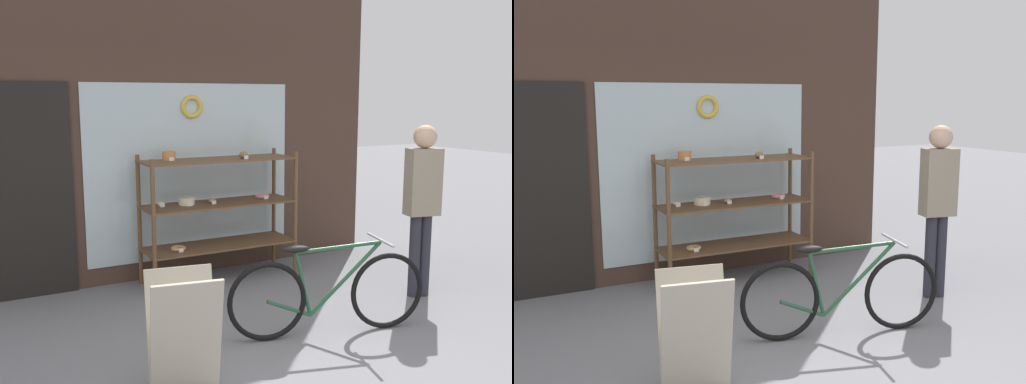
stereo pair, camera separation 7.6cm
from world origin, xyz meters
The scene contains 5 objects.
storefront_facade centered at (-0.04, 2.84, 1.92)m, with size 4.94×0.13×3.96m.
display_case centered at (0.34, 2.45, 0.83)m, with size 1.66×0.52×1.40m.
bicycle centered at (0.54, 0.68, 0.36)m, with size 1.68×0.56×0.79m.
sandwich_board centered at (-0.86, 0.33, 0.42)m, with size 0.52×0.45×0.82m.
pedestrian centered at (1.88, 1.03, 1.00)m, with size 0.35×0.25×1.69m.
Camera 2 is at (-2.04, -3.05, 1.96)m, focal length 40.00 mm.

